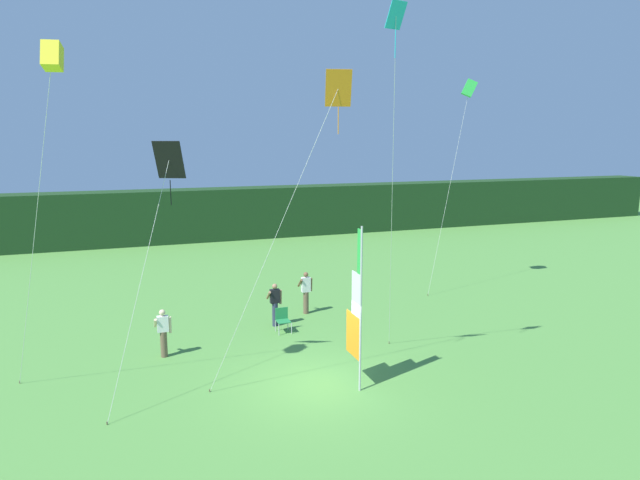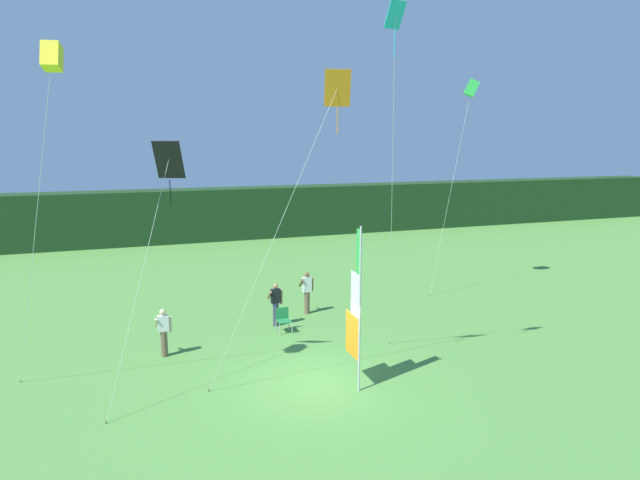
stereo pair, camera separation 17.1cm
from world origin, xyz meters
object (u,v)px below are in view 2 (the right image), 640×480
at_px(banner_flag, 356,311).
at_px(kite_cyan_diamond_0, 394,57).
at_px(kite_green_box_2, 471,89).
at_px(person_near_banner, 276,303).
at_px(person_mid_field, 164,331).
at_px(person_far_left, 307,291).
at_px(kite_orange_diamond_1, 331,105).
at_px(kite_yellow_box_3, 51,60).
at_px(folding_chair, 283,318).
at_px(kite_black_diamond_4, 167,168).

bearing_deg(banner_flag, kite_cyan_diamond_0, -5.47).
bearing_deg(kite_green_box_2, person_near_banner, -168.48).
distance_m(person_mid_field, person_far_left, 6.42).
bearing_deg(kite_green_box_2, person_mid_field, -165.19).
bearing_deg(kite_orange_diamond_1, person_mid_field, 138.01).
bearing_deg(banner_flag, kite_green_box_2, 41.65).
xyz_separation_m(kite_green_box_2, kite_yellow_box_3, (-16.10, -6.79, -0.36)).
xyz_separation_m(person_mid_field, folding_chair, (4.32, 0.97, -0.35)).
bearing_deg(kite_black_diamond_4, banner_flag, -22.10).
bearing_deg(person_near_banner, person_mid_field, -158.12).
bearing_deg(banner_flag, kite_orange_diamond_1, 163.58).
bearing_deg(kite_orange_diamond_1, kite_black_diamond_4, 156.99).
height_order(banner_flag, folding_chair, banner_flag).
relative_size(folding_chair, kite_yellow_box_3, 0.10).
relative_size(folding_chair, kite_orange_diamond_1, 0.10).
xyz_separation_m(banner_flag, person_far_left, (0.75, 6.86, -1.34)).
height_order(folding_chair, kite_orange_diamond_1, kite_orange_diamond_1).
xyz_separation_m(kite_cyan_diamond_0, kite_green_box_2, (7.77, 7.87, 0.05)).
height_order(person_near_banner, kite_yellow_box_3, kite_yellow_box_3).
bearing_deg(kite_yellow_box_3, person_far_left, 35.92).
height_order(kite_orange_diamond_1, kite_green_box_2, kite_green_box_2).
height_order(person_far_left, kite_black_diamond_4, kite_black_diamond_4).
relative_size(person_mid_field, kite_black_diamond_4, 0.23).
distance_m(kite_green_box_2, kite_yellow_box_3, 17.48).
bearing_deg(person_far_left, kite_green_box_2, 6.54).
relative_size(folding_chair, kite_black_diamond_4, 0.13).
relative_size(banner_flag, kite_orange_diamond_1, 0.54).
bearing_deg(kite_green_box_2, kite_orange_diamond_1, -141.25).
distance_m(person_mid_field, kite_orange_diamond_1, 9.19).
distance_m(person_near_banner, kite_yellow_box_3, 11.39).
xyz_separation_m(folding_chair, kite_yellow_box_3, (-6.62, -4.12, 8.36)).
xyz_separation_m(person_far_left, kite_yellow_box_3, (-8.11, -5.88, 7.94)).
height_order(person_far_left, kite_green_box_2, kite_green_box_2).
height_order(person_near_banner, kite_green_box_2, kite_green_box_2).
bearing_deg(kite_cyan_diamond_0, banner_flag, 174.53).
relative_size(person_far_left, kite_cyan_diamond_0, 0.17).
bearing_deg(kite_cyan_diamond_0, person_far_left, 91.83).
bearing_deg(person_near_banner, person_far_left, 33.13).
bearing_deg(folding_chair, person_near_banner, 97.46).
distance_m(person_mid_field, kite_cyan_diamond_0, 11.11).
height_order(kite_orange_diamond_1, kite_black_diamond_4, kite_orange_diamond_1).
distance_m(folding_chair, kite_cyan_diamond_0, 10.25).
xyz_separation_m(kite_cyan_diamond_0, kite_black_diamond_4, (-5.80, 2.05, -2.91)).
bearing_deg(person_far_left, folding_chair, -130.32).
distance_m(banner_flag, kite_black_diamond_4, 6.56).
distance_m(person_far_left, kite_yellow_box_3, 12.78).
xyz_separation_m(person_near_banner, person_far_left, (1.59, 1.03, 0.05)).
xyz_separation_m(person_mid_field, kite_green_box_2, (13.80, 3.65, 8.37)).
bearing_deg(person_far_left, banner_flag, -96.28).
xyz_separation_m(folding_chair, kite_black_diamond_4, (-4.09, -3.15, 5.75)).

